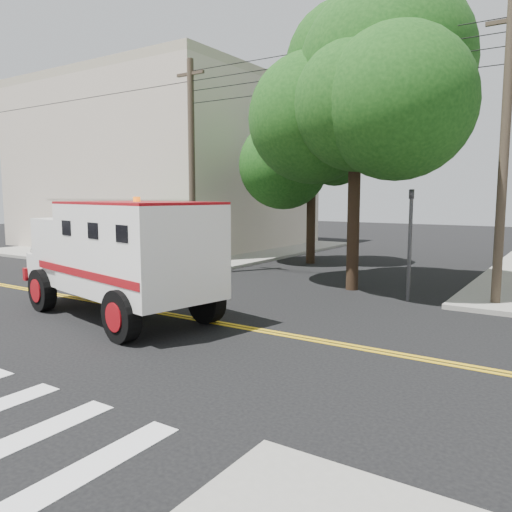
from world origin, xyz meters
The scene contains 11 objects.
ground centered at (0.00, 0.00, 0.00)m, with size 100.00×100.00×0.00m, color black.
sidewalk_nw centered at (-13.50, 13.50, 0.07)m, with size 17.00×17.00×0.15m, color gray.
building_left centered at (-15.50, 15.00, 5.15)m, with size 16.00×14.00×10.00m, color beige.
utility_pole_left centered at (-5.60, 6.00, 4.50)m, with size 0.28×0.28×9.00m, color #382D23.
utility_pole_right centered at (6.30, 6.20, 4.50)m, with size 0.28×0.28×9.00m, color #382D23.
tree_main centered at (1.94, 6.21, 7.20)m, with size 6.08×5.70×9.85m.
tree_left centered at (-2.68, 11.79, 5.73)m, with size 4.48×4.20×7.70m.
traffic_signal centered at (3.80, 5.60, 2.23)m, with size 0.15×0.18×3.60m.
accessibility_sign centered at (-6.20, 6.17, 1.37)m, with size 0.45×0.10×2.02m.
palm_planter centered at (-7.44, 6.62, 1.65)m, with size 3.52×2.63×2.36m.
armored_truck centered at (-2.31, -0.93, 1.85)m, with size 7.51×4.03×3.25m.
Camera 1 is at (8.38, -10.36, 3.41)m, focal length 35.00 mm.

